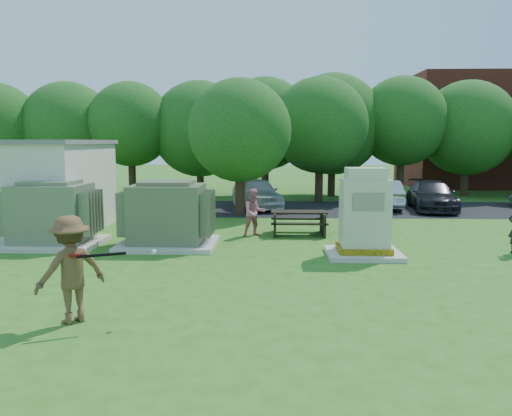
{
  "coord_description": "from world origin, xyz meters",
  "views": [
    {
      "loc": [
        0.54,
        -10.89,
        3.3
      ],
      "look_at": [
        0.0,
        4.0,
        1.3
      ],
      "focal_mm": 35.0,
      "sensor_mm": 36.0,
      "label": 1
    }
  ],
  "objects_px": {
    "car_white": "(257,193)",
    "transformer_left": "(52,215)",
    "transformer_right": "(168,216)",
    "picnic_table": "(299,220)",
    "person_at_picnic": "(254,212)",
    "generator_cabinet": "(364,218)",
    "car_silver_a": "(382,194)",
    "car_dark": "(432,196)",
    "batter": "(71,269)"
  },
  "relations": [
    {
      "from": "car_white",
      "to": "transformer_left",
      "type": "bearing_deg",
      "value": -141.58
    },
    {
      "from": "transformer_left",
      "to": "car_white",
      "type": "relative_size",
      "value": 0.68
    },
    {
      "from": "transformer_left",
      "to": "transformer_right",
      "type": "xyz_separation_m",
      "value": [
        3.7,
        0.0,
        0.0
      ]
    },
    {
      "from": "transformer_right",
      "to": "car_white",
      "type": "bearing_deg",
      "value": 74.81
    },
    {
      "from": "picnic_table",
      "to": "person_at_picnic",
      "type": "height_order",
      "value": "person_at_picnic"
    },
    {
      "from": "generator_cabinet",
      "to": "transformer_left",
      "type": "bearing_deg",
      "value": 173.01
    },
    {
      "from": "generator_cabinet",
      "to": "person_at_picnic",
      "type": "bearing_deg",
      "value": 137.58
    },
    {
      "from": "car_white",
      "to": "picnic_table",
      "type": "bearing_deg",
      "value": -93.62
    },
    {
      "from": "picnic_table",
      "to": "car_silver_a",
      "type": "relative_size",
      "value": 0.46
    },
    {
      "from": "picnic_table",
      "to": "car_white",
      "type": "relative_size",
      "value": 0.44
    },
    {
      "from": "generator_cabinet",
      "to": "car_silver_a",
      "type": "relative_size",
      "value": 0.6
    },
    {
      "from": "picnic_table",
      "to": "person_at_picnic",
      "type": "distance_m",
      "value": 1.63
    },
    {
      "from": "car_white",
      "to": "person_at_picnic",
      "type": "bearing_deg",
      "value": -106.19
    },
    {
      "from": "picnic_table",
      "to": "person_at_picnic",
      "type": "relative_size",
      "value": 1.18
    },
    {
      "from": "picnic_table",
      "to": "car_white",
      "type": "xyz_separation_m",
      "value": [
        -1.74,
        7.02,
        0.23
      ]
    },
    {
      "from": "car_silver_a",
      "to": "transformer_right",
      "type": "bearing_deg",
      "value": 50.68
    },
    {
      "from": "transformer_right",
      "to": "picnic_table",
      "type": "bearing_deg",
      "value": 26.79
    },
    {
      "from": "transformer_left",
      "to": "car_dark",
      "type": "relative_size",
      "value": 0.63
    },
    {
      "from": "transformer_right",
      "to": "person_at_picnic",
      "type": "relative_size",
      "value": 1.8
    },
    {
      "from": "picnic_table",
      "to": "person_at_picnic",
      "type": "xyz_separation_m",
      "value": [
        -1.57,
        -0.32,
        0.31
      ]
    },
    {
      "from": "car_dark",
      "to": "car_silver_a",
      "type": "bearing_deg",
      "value": 171.55
    },
    {
      "from": "batter",
      "to": "person_at_picnic",
      "type": "xyz_separation_m",
      "value": [
        3.0,
        8.51,
        -0.16
      ]
    },
    {
      "from": "transformer_left",
      "to": "picnic_table",
      "type": "height_order",
      "value": "transformer_left"
    },
    {
      "from": "batter",
      "to": "person_at_picnic",
      "type": "bearing_deg",
      "value": -151.68
    },
    {
      "from": "generator_cabinet",
      "to": "car_silver_a",
      "type": "height_order",
      "value": "generator_cabinet"
    },
    {
      "from": "generator_cabinet",
      "to": "car_white",
      "type": "xyz_separation_m",
      "value": [
        -3.45,
        10.34,
        -0.36
      ]
    },
    {
      "from": "batter",
      "to": "picnic_table",
      "type": "bearing_deg",
      "value": -159.6
    },
    {
      "from": "batter",
      "to": "generator_cabinet",
      "type": "bearing_deg",
      "value": 179.06
    },
    {
      "from": "person_at_picnic",
      "to": "car_dark",
      "type": "xyz_separation_m",
      "value": [
        8.3,
        7.03,
        -0.14
      ]
    },
    {
      "from": "generator_cabinet",
      "to": "car_dark",
      "type": "height_order",
      "value": "generator_cabinet"
    },
    {
      "from": "transformer_left",
      "to": "car_dark",
      "type": "bearing_deg",
      "value": 31.09
    },
    {
      "from": "picnic_table",
      "to": "batter",
      "type": "bearing_deg",
      "value": -117.38
    },
    {
      "from": "transformer_right",
      "to": "batter",
      "type": "bearing_deg",
      "value": -92.95
    },
    {
      "from": "transformer_right",
      "to": "car_white",
      "type": "xyz_separation_m",
      "value": [
        2.49,
        9.16,
        -0.22
      ]
    },
    {
      "from": "batter",
      "to": "car_white",
      "type": "bearing_deg",
      "value": -142.35
    },
    {
      "from": "person_at_picnic",
      "to": "picnic_table",
      "type": "bearing_deg",
      "value": -7.96
    },
    {
      "from": "transformer_left",
      "to": "batter",
      "type": "height_order",
      "value": "transformer_left"
    },
    {
      "from": "transformer_right",
      "to": "person_at_picnic",
      "type": "height_order",
      "value": "transformer_right"
    },
    {
      "from": "picnic_table",
      "to": "car_dark",
      "type": "distance_m",
      "value": 9.5
    },
    {
      "from": "person_at_picnic",
      "to": "car_silver_a",
      "type": "xyz_separation_m",
      "value": [
        6.07,
        7.66,
        -0.13
      ]
    },
    {
      "from": "person_at_picnic",
      "to": "car_silver_a",
      "type": "bearing_deg",
      "value": 31.96
    },
    {
      "from": "transformer_right",
      "to": "generator_cabinet",
      "type": "height_order",
      "value": "generator_cabinet"
    },
    {
      "from": "transformer_right",
      "to": "car_white",
      "type": "distance_m",
      "value": 9.49
    },
    {
      "from": "transformer_left",
      "to": "car_dark",
      "type": "xyz_separation_m",
      "value": [
        14.66,
        8.84,
        -0.28
      ]
    },
    {
      "from": "car_white",
      "to": "batter",
      "type": "bearing_deg",
      "value": -117.67
    },
    {
      "from": "transformer_left",
      "to": "generator_cabinet",
      "type": "bearing_deg",
      "value": -6.99
    },
    {
      "from": "car_white",
      "to": "car_dark",
      "type": "height_order",
      "value": "car_white"
    },
    {
      "from": "transformer_right",
      "to": "picnic_table",
      "type": "xyz_separation_m",
      "value": [
        4.23,
        2.13,
        -0.44
      ]
    },
    {
      "from": "car_silver_a",
      "to": "batter",
      "type": "bearing_deg",
      "value": 64.04
    },
    {
      "from": "person_at_picnic",
      "to": "generator_cabinet",
      "type": "bearing_deg",
      "value": -62.06
    }
  ]
}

